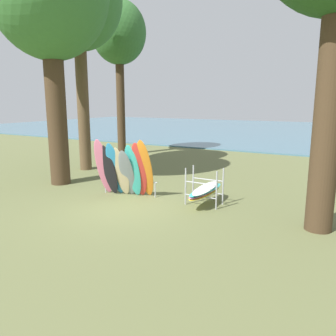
{
  "coord_description": "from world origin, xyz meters",
  "views": [
    {
      "loc": [
        6.51,
        -8.52,
        3.43
      ],
      "look_at": [
        0.83,
        1.61,
        1.1
      ],
      "focal_mm": 35.82,
      "sensor_mm": 36.0,
      "label": 1
    }
  ],
  "objects_px": {
    "tree_mid_behind": "(78,1)",
    "leaning_board_pile": "(124,170)",
    "tree_far_left_back": "(119,35)",
    "board_storage_rack": "(205,190)"
  },
  "relations": [
    {
      "from": "tree_far_left_back",
      "to": "board_storage_rack",
      "type": "bearing_deg",
      "value": -39.02
    },
    {
      "from": "tree_mid_behind",
      "to": "tree_far_left_back",
      "type": "bearing_deg",
      "value": 104.54
    },
    {
      "from": "tree_mid_behind",
      "to": "tree_far_left_back",
      "type": "height_order",
      "value": "tree_mid_behind"
    },
    {
      "from": "tree_far_left_back",
      "to": "leaning_board_pile",
      "type": "relative_size",
      "value": 4.16
    },
    {
      "from": "tree_far_left_back",
      "to": "board_storage_rack",
      "type": "distance_m",
      "value": 13.3
    },
    {
      "from": "tree_mid_behind",
      "to": "tree_far_left_back",
      "type": "relative_size",
      "value": 1.12
    },
    {
      "from": "leaning_board_pile",
      "to": "board_storage_rack",
      "type": "relative_size",
      "value": 1.06
    },
    {
      "from": "tree_mid_behind",
      "to": "leaning_board_pile",
      "type": "xyz_separation_m",
      "value": [
        4.77,
        -3.14,
        -7.02
      ]
    },
    {
      "from": "tree_mid_behind",
      "to": "board_storage_rack",
      "type": "xyz_separation_m",
      "value": [
        7.66,
        -2.55,
        -7.52
      ]
    },
    {
      "from": "leaning_board_pile",
      "to": "board_storage_rack",
      "type": "distance_m",
      "value": 3.0
    }
  ]
}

